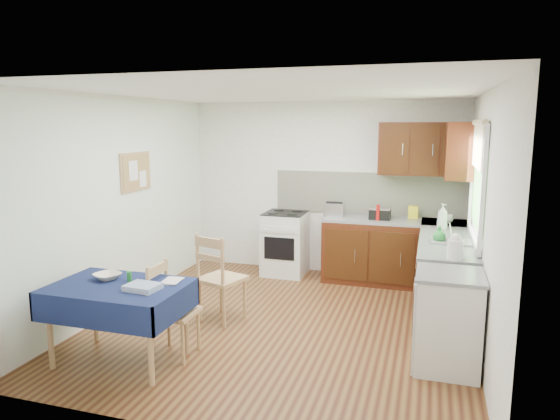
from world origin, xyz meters
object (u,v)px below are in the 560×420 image
(chair_far, at_px, (219,275))
(sandwich_press, at_px, (380,213))
(dining_table, at_px, (118,296))
(kettle, at_px, (455,248))
(dish_rack, at_px, (451,240))
(toaster, at_px, (334,210))
(chair_near, at_px, (170,307))

(chair_far, distance_m, sandwich_press, 2.50)
(chair_far, bearing_deg, sandwich_press, -111.28)
(dining_table, distance_m, kettle, 3.18)
(dish_rack, bearing_deg, chair_far, -143.20)
(toaster, distance_m, dish_rack, 1.93)
(sandwich_press, relative_size, kettle, 1.12)
(toaster, height_order, kettle, kettle)
(chair_near, bearing_deg, chair_far, -6.32)
(dining_table, relative_size, chair_far, 1.22)
(sandwich_press, bearing_deg, chair_near, -124.89)
(toaster, bearing_deg, dish_rack, -53.16)
(dining_table, height_order, sandwich_press, sandwich_press)
(sandwich_press, bearing_deg, dish_rack, -57.55)
(chair_near, height_order, dish_rack, dish_rack)
(dining_table, height_order, chair_far, chair_far)
(chair_far, xyz_separation_m, dish_rack, (2.43, 0.73, 0.40))
(chair_far, relative_size, kettle, 3.98)
(chair_far, relative_size, chair_near, 1.12)
(kettle, bearing_deg, chair_near, -159.61)
(chair_far, height_order, kettle, kettle)
(dish_rack, bearing_deg, dining_table, -127.08)
(chair_near, xyz_separation_m, kettle, (2.54, 0.94, 0.54))
(toaster, height_order, dish_rack, toaster)
(dish_rack, height_order, kettle, kettle)
(kettle, bearing_deg, chair_far, -179.04)
(chair_near, bearing_deg, toaster, -19.83)
(kettle, bearing_deg, sandwich_press, 115.56)
(dining_table, relative_size, chair_near, 1.36)
(dish_rack, xyz_separation_m, kettle, (0.01, -0.69, 0.09))
(toaster, bearing_deg, kettle, -66.01)
(chair_near, height_order, sandwich_press, sandwich_press)
(sandwich_press, bearing_deg, dining_table, -128.10)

